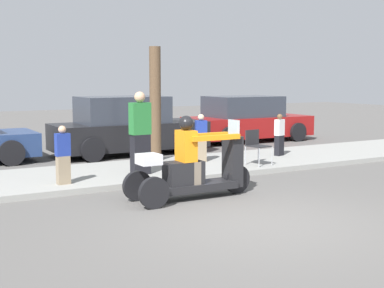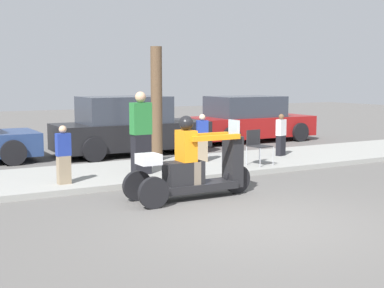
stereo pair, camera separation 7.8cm
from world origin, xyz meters
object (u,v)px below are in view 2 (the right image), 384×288
at_px(folding_chair_set_back, 257,143).
at_px(motorcycle_trike, 193,169).
at_px(spectator_by_tree, 141,135).
at_px(spectator_with_child, 63,156).
at_px(spectator_far_back, 202,139).
at_px(spectator_mid_group, 281,136).
at_px(parked_car_lot_left, 129,127).
at_px(parked_car_lot_far, 249,120).
at_px(tree_trunk, 157,104).

bearing_deg(folding_chair_set_back, motorcycle_trike, -145.53).
xyz_separation_m(motorcycle_trike, spectator_by_tree, (-0.07, 2.13, 0.43)).
relative_size(spectator_by_tree, spectator_with_child, 1.55).
distance_m(spectator_far_back, spectator_mid_group, 2.33).
bearing_deg(parked_car_lot_left, folding_chair_set_back, -67.29).
distance_m(spectator_far_back, parked_car_lot_far, 5.60).
height_order(folding_chair_set_back, tree_trunk, tree_trunk).
bearing_deg(spectator_by_tree, spectator_far_back, 22.66).
bearing_deg(spectator_far_back, tree_trunk, 139.95).
bearing_deg(motorcycle_trike, spectator_far_back, 57.08).
height_order(motorcycle_trike, spectator_with_child, motorcycle_trike).
xyz_separation_m(folding_chair_set_back, tree_trunk, (-1.77, 1.77, 0.90)).
bearing_deg(spectator_far_back, spectator_mid_group, -3.26).
bearing_deg(tree_trunk, motorcycle_trike, -105.77).
bearing_deg(tree_trunk, spectator_far_back, -40.05).
xyz_separation_m(spectator_by_tree, parked_car_lot_left, (1.25, 3.68, -0.20)).
xyz_separation_m(parked_car_lot_left, tree_trunk, (-0.14, -2.11, 0.75)).
relative_size(spectator_far_back, parked_car_lot_far, 0.27).
relative_size(spectator_far_back, tree_trunk, 0.42).
bearing_deg(parked_car_lot_far, motorcycle_trike, -131.42).
bearing_deg(folding_chair_set_back, tree_trunk, 134.90).
xyz_separation_m(spectator_far_back, parked_car_lot_far, (4.08, 3.83, 0.04)).
xyz_separation_m(parked_car_lot_far, tree_trunk, (-4.95, -3.10, 0.79)).
relative_size(spectator_far_back, spectator_mid_group, 1.06).
relative_size(spectator_with_child, parked_car_lot_left, 0.26).
bearing_deg(parked_car_lot_left, spectator_by_tree, -108.82).
xyz_separation_m(spectator_with_child, parked_car_lot_far, (7.81, 4.93, 0.06)).
xyz_separation_m(spectator_far_back, parked_car_lot_left, (-0.74, 2.85, 0.08)).
bearing_deg(spectator_with_child, parked_car_lot_left, 52.78).
bearing_deg(motorcycle_trike, parked_car_lot_left, 78.49).
distance_m(spectator_by_tree, tree_trunk, 2.00).
bearing_deg(parked_car_lot_far, parked_car_lot_left, -168.47).
bearing_deg(motorcycle_trike, parked_car_lot_far, 48.58).
height_order(spectator_by_tree, folding_chair_set_back, spectator_by_tree).
distance_m(motorcycle_trike, spectator_mid_group, 5.10).
distance_m(spectator_by_tree, spectator_with_child, 1.79).
height_order(motorcycle_trike, spectator_by_tree, spectator_by_tree).
height_order(spectator_far_back, spectator_with_child, spectator_far_back).
relative_size(spectator_with_child, tree_trunk, 0.40).
relative_size(spectator_mid_group, folding_chair_set_back, 1.34).
xyz_separation_m(motorcycle_trike, spectator_mid_group, (4.24, 2.83, 0.12)).
bearing_deg(folding_chair_set_back, spectator_with_child, -179.24).
height_order(folding_chair_set_back, parked_car_lot_far, parked_car_lot_far).
bearing_deg(tree_trunk, spectator_mid_group, -15.18).
height_order(spectator_far_back, spectator_mid_group, spectator_far_back).
bearing_deg(spectator_mid_group, motorcycle_trike, -146.27).
height_order(spectator_by_tree, spectator_with_child, spectator_by_tree).
relative_size(spectator_mid_group, tree_trunk, 0.39).
relative_size(motorcycle_trike, spectator_with_child, 2.14).
distance_m(spectator_mid_group, tree_trunk, 3.43).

